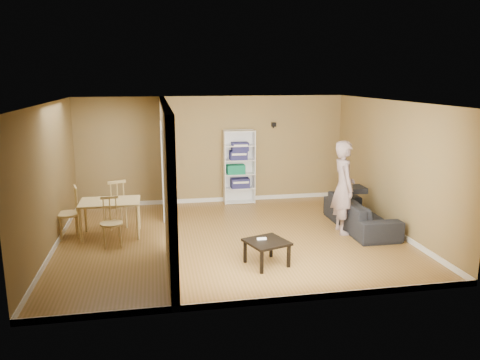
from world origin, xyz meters
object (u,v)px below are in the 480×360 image
bookshelf (239,167)px  chair_near (111,222)px  coffee_table (267,244)px  chair_left (67,213)px  sofa (361,209)px  person (344,179)px  chair_far (115,203)px  dining_table (110,205)px

bookshelf → chair_near: bookshelf is taller
coffee_table → chair_left: size_ratio=0.62×
sofa → chair_near: size_ratio=2.35×
bookshelf → chair_near: 3.87m
person → coffee_table: size_ratio=3.47×
bookshelf → chair_far: (-2.85, -1.51, -0.38)m
bookshelf → sofa: bearing=-49.7°
chair_near → sofa: bearing=-7.1°
bookshelf → chair_left: bookshelf is taller
person → chair_near: (-4.46, 0.05, -0.63)m
sofa → person: size_ratio=0.98×
coffee_table → chair_near: size_ratio=0.69×
sofa → person: 0.85m
chair_left → chair_near: 1.06m
chair_left → person: bearing=68.2°
sofa → chair_left: bearing=85.5°
chair_left → chair_far: size_ratio=0.98×
chair_left → chair_far: 0.99m
person → chair_far: (-4.47, 1.14, -0.57)m
chair_left → dining_table: bearing=71.8°
coffee_table → chair_left: (-3.45, 2.00, 0.15)m
chair_far → dining_table: bearing=63.5°
coffee_table → person: bearing=35.9°
dining_table → sofa: bearing=-4.9°
sofa → chair_far: size_ratio=2.07×
person → chair_near: person is taller
sofa → person: bearing=110.7°
bookshelf → dining_table: (-2.90, -2.04, -0.27)m
dining_table → chair_left: size_ratio=1.13×
bookshelf → chair_far: size_ratio=1.75×
person → bookshelf: size_ratio=1.21×
sofa → dining_table: 5.01m
coffee_table → chair_far: (-2.60, 2.49, 0.16)m
coffee_table → bookshelf: bearing=86.4°
bookshelf → coffee_table: bookshelf is taller
chair_far → person: bearing=144.7°
chair_left → chair_far: bearing=104.6°
coffee_table → chair_far: 3.60m
sofa → chair_far: bearing=79.2°
person → sofa: bearing=-65.6°
bookshelf → dining_table: size_ratio=1.58×
chair_far → chair_left: bearing=8.4°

